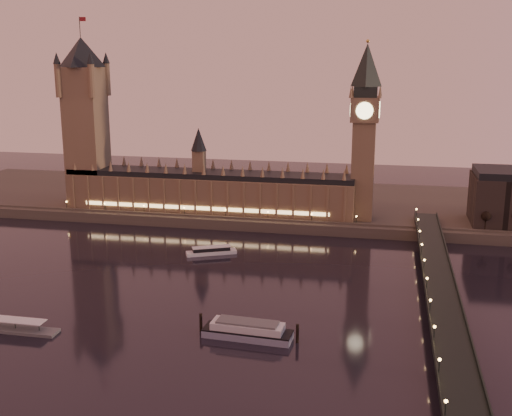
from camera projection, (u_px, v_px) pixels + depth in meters
The scene contains 10 objects.
ground at pixel (223, 294), 280.34m from camera, with size 700.00×700.00×0.00m, color black.
far_embankment at pixel (328, 205), 430.67m from camera, with size 560.00×130.00×6.00m, color #423D35.
palace_of_westminster at pixel (209, 187), 398.15m from camera, with size 180.00×26.62×52.00m.
victoria_tower at pixel (85, 113), 403.39m from camera, with size 31.68×31.68×118.00m.
big_ben at pixel (365, 122), 369.59m from camera, with size 17.68×17.68×104.00m.
westminster_bridge at pixel (440, 299), 261.00m from camera, with size 13.20×260.00×15.30m.
bare_tree_0 at pixel (483, 215), 356.53m from camera, with size 5.90×5.90×12.00m.
cruise_boat_a at pixel (211, 251), 335.42m from camera, with size 26.17×16.30×4.20m.
moored_barge at pixel (248, 330), 237.28m from camera, with size 38.37×11.39×7.05m.
pontoon_pier at pixel (5, 327), 244.26m from camera, with size 41.74×6.96×11.13m.
Camera 1 is at (67.67, -254.86, 103.46)m, focal length 45.00 mm.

